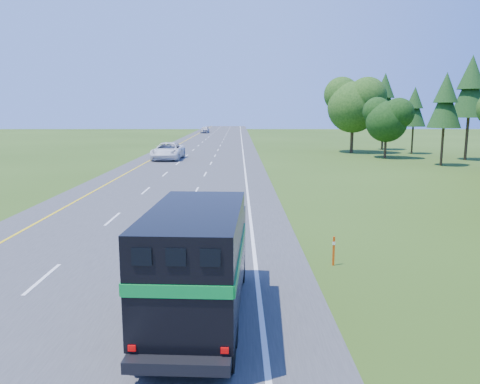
{
  "coord_description": "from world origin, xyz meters",
  "views": [
    {
      "loc": [
        4.87,
        -4.25,
        5.67
      ],
      "look_at": [
        4.94,
        17.85,
        1.86
      ],
      "focal_mm": 35.0,
      "sensor_mm": 36.0,
      "label": 1
    }
  ],
  "objects": [
    {
      "name": "far_car",
      "position": [
        -4.05,
        120.89,
        0.93
      ],
      "size": [
        2.26,
        5.3,
        1.78
      ],
      "primitive_type": "imported",
      "rotation": [
        0.0,
        0.0,
        -0.03
      ],
      "color": "#B7B7BF",
      "rests_on": "road"
    },
    {
      "name": "horse_truck",
      "position": [
        3.81,
        7.78,
        1.76
      ],
      "size": [
        2.64,
        7.39,
        3.22
      ],
      "rotation": [
        0.0,
        0.0,
        -0.05
      ],
      "color": "black",
      "rests_on": "road"
    },
    {
      "name": "delineator",
      "position": [
        8.4,
        12.48,
        0.59
      ],
      "size": [
        0.09,
        0.05,
        1.11
      ],
      "color": "#DF440B",
      "rests_on": "ground"
    },
    {
      "name": "white_suv",
      "position": [
        -3.53,
        51.39,
        1.03
      ],
      "size": [
        3.45,
        7.19,
        1.98
      ],
      "primitive_type": "imported",
      "rotation": [
        0.0,
        0.0,
        -0.02
      ],
      "color": "white",
      "rests_on": "road"
    },
    {
      "name": "road",
      "position": [
        0.0,
        50.0,
        0.02
      ],
      "size": [
        15.0,
        260.0,
        0.04
      ],
      "primitive_type": "cube",
      "color": "#38383A",
      "rests_on": "ground"
    },
    {
      "name": "lane_markings",
      "position": [
        0.0,
        50.0,
        0.04
      ],
      "size": [
        11.15,
        260.0,
        0.01
      ],
      "color": "yellow",
      "rests_on": "road"
    }
  ]
}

